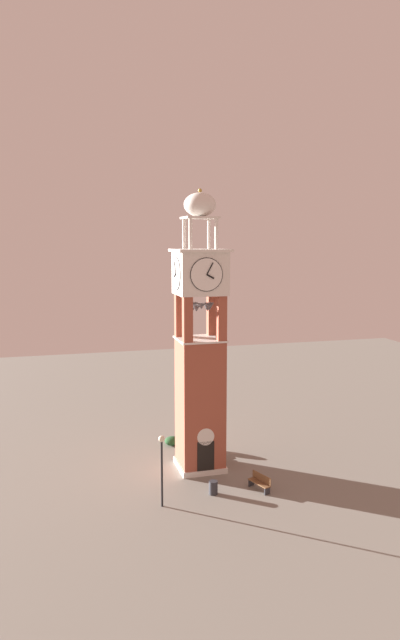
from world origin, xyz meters
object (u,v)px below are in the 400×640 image
(park_bench, at_px, (260,482))
(lamp_post, at_px, (162,458))
(clock_tower, at_px, (200,357))
(trash_bin, at_px, (213,488))

(park_bench, relative_size, lamp_post, 0.40)
(clock_tower, height_order, trash_bin, clock_tower)
(lamp_post, bearing_deg, clock_tower, 53.51)
(park_bench, bearing_deg, trash_bin, 176.30)
(lamp_post, distance_m, trash_bin, 4.07)
(clock_tower, height_order, park_bench, clock_tower)
(clock_tower, xyz_separation_m, lamp_post, (-3.47, -4.69, -4.57))
(lamp_post, xyz_separation_m, trash_bin, (3.19, 0.71, -2.42))
(park_bench, distance_m, lamp_post, 6.49)
(lamp_post, bearing_deg, park_bench, 5.01)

